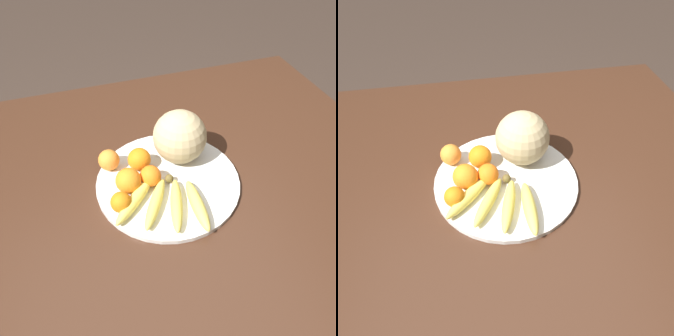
% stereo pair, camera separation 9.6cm
% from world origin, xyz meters
% --- Properties ---
extents(ground_plane, '(12.00, 12.00, 0.00)m').
position_xyz_m(ground_plane, '(0.00, 0.00, 0.00)').
color(ground_plane, '#382B23').
extents(kitchen_table, '(1.43, 1.18, 0.76)m').
position_xyz_m(kitchen_table, '(0.00, 0.00, 0.68)').
color(kitchen_table, '#3D2316').
rests_on(kitchen_table, ground_plane).
extents(fruit_bowl, '(0.43, 0.43, 0.02)m').
position_xyz_m(fruit_bowl, '(-0.07, -0.05, 0.77)').
color(fruit_bowl, white).
rests_on(fruit_bowl, kitchen_table).
extents(melon, '(0.17, 0.17, 0.17)m').
position_xyz_m(melon, '(0.00, 0.04, 0.86)').
color(melon, tan).
rests_on(melon, fruit_bowl).
extents(banana_bunch, '(0.26, 0.24, 0.04)m').
position_xyz_m(banana_bunch, '(-0.10, -0.14, 0.80)').
color(banana_bunch, brown).
rests_on(banana_bunch, fruit_bowl).
extents(orange_front_left, '(0.08, 0.08, 0.08)m').
position_xyz_m(orange_front_left, '(-0.19, -0.05, 0.81)').
color(orange_front_left, orange).
rests_on(orange_front_left, fruit_bowl).
extents(orange_front_right, '(0.06, 0.06, 0.06)m').
position_xyz_m(orange_front_right, '(-0.12, -0.04, 0.81)').
color(orange_front_right, orange).
rests_on(orange_front_right, fruit_bowl).
extents(orange_mid_center, '(0.07, 0.07, 0.07)m').
position_xyz_m(orange_mid_center, '(-0.13, 0.03, 0.81)').
color(orange_mid_center, orange).
rests_on(orange_mid_center, fruit_bowl).
extents(orange_back_left, '(0.07, 0.07, 0.07)m').
position_xyz_m(orange_back_left, '(-0.22, 0.06, 0.81)').
color(orange_back_left, orange).
rests_on(orange_back_left, fruit_bowl).
extents(orange_back_right, '(0.06, 0.06, 0.06)m').
position_xyz_m(orange_back_right, '(-0.22, -0.11, 0.81)').
color(orange_back_right, orange).
rests_on(orange_back_right, fruit_bowl).
extents(produce_tag, '(0.09, 0.06, 0.00)m').
position_xyz_m(produce_tag, '(-0.15, -0.01, 0.78)').
color(produce_tag, white).
rests_on(produce_tag, fruit_bowl).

